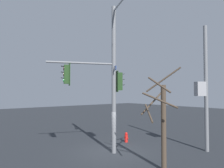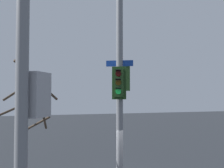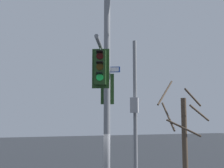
% 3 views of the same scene
% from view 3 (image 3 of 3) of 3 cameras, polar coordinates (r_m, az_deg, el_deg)
% --- Properties ---
extents(main_signal_pole_assembly, '(4.76, 4.39, 9.08)m').
position_cam_3_polar(main_signal_pole_assembly, '(11.57, -0.40, 1.78)').
color(main_signal_pole_assembly, slate).
rests_on(main_signal_pole_assembly, ground).
extents(secondary_pole_assembly, '(0.69, 0.84, 7.97)m').
position_cam_3_polar(secondary_pole_assembly, '(17.48, 4.58, -4.13)').
color(secondary_pole_assembly, slate).
rests_on(secondary_pole_assembly, ground).
extents(bare_tree_behind_pole, '(2.36, 2.38, 5.03)m').
position_cam_3_polar(bare_tree_behind_pole, '(13.54, 14.06, -9.97)').
color(bare_tree_behind_pole, '#483A2D').
rests_on(bare_tree_behind_pole, ground).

